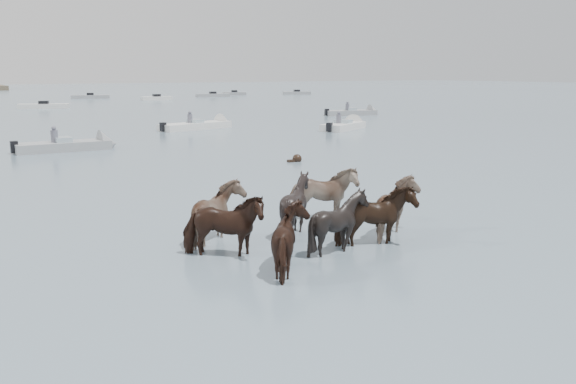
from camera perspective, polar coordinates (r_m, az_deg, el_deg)
ground at (r=13.21m, az=8.77°, el=-6.94°), size 400.00×400.00×0.00m
pony_herd at (r=14.64m, az=2.09°, el=-2.36°), size 6.62×5.06×1.68m
swimming_pony at (r=27.95m, az=0.79°, el=3.11°), size 0.72×0.44×0.44m
motorboat_b at (r=34.07m, az=-19.30°, el=4.18°), size 5.37×1.63×1.92m
motorboat_c at (r=44.69m, az=-7.96°, el=6.28°), size 6.23×3.03×1.92m
motorboat_d at (r=44.20m, az=5.66°, el=6.28°), size 5.02×3.64×1.92m
motorboat_e at (r=58.28m, az=6.66°, el=7.48°), size 5.52×2.92×1.92m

